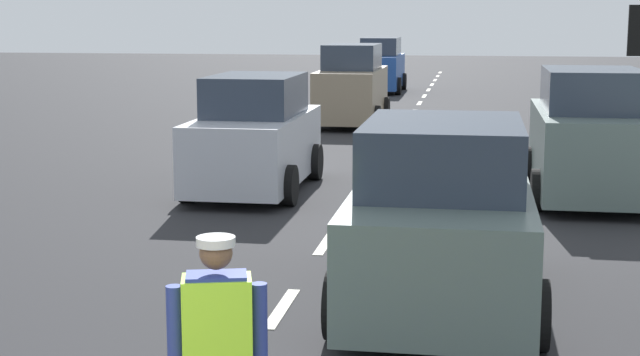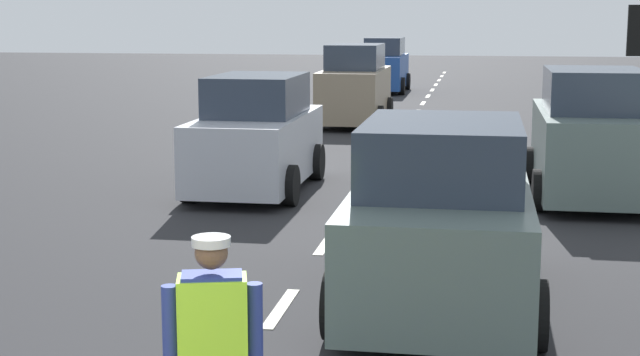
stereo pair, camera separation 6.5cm
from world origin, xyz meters
name	(u,v)px [view 2 (the right image)]	position (x,y,z in m)	size (l,w,h in m)	color
ground_plane	(402,134)	(0.00, 21.00, 0.00)	(96.00, 96.00, 0.00)	#28282B
lane_center_line	(414,117)	(0.00, 25.20, 0.00)	(0.14, 46.40, 0.01)	silver
road_worker	(217,344)	(0.35, 2.01, 0.93)	(0.72, 0.50, 1.67)	#383D4C
car_oncoming_second	(355,87)	(-1.52, 22.90, 1.06)	(1.90, 4.25, 2.27)	gray
car_outgoing_ahead	(441,220)	(1.67, 6.13, 0.93)	(2.10, 4.19, 2.01)	slate
car_oncoming_lead	(257,137)	(-1.87, 12.46, 0.95)	(1.94, 4.11, 2.05)	silver
car_parked_far	(591,138)	(3.90, 12.69, 1.03)	(2.03, 4.23, 2.21)	slate
car_oncoming_third	(384,67)	(-1.87, 34.54, 1.01)	(1.88, 4.30, 2.17)	#1E4799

